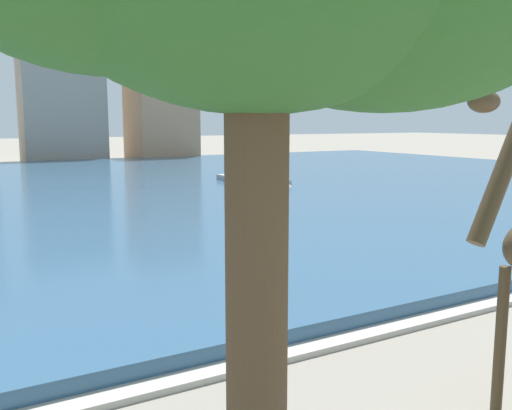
# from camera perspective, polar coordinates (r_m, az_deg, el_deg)

# --- Properties ---
(harbor_water) EXTENTS (86.28, 50.79, 0.43)m
(harbor_water) POSITION_cam_1_polar(r_m,az_deg,el_deg) (34.87, -18.52, 1.27)
(harbor_water) COLOR #2D5170
(harbor_water) RESTS_ON ground
(quay_edge_coping) EXTENTS (86.28, 0.50, 0.12)m
(quay_edge_coping) POSITION_cam_1_polar(r_m,az_deg,el_deg) (11.58, 8.91, -13.48)
(quay_edge_coping) COLOR #ADA89E
(quay_edge_coping) RESTS_ON ground
(sailboat_grey) EXTENTS (2.39, 6.76, 6.06)m
(sailboat_grey) POSITION_cam_1_polar(r_m,az_deg,el_deg) (36.04, -0.08, 2.55)
(sailboat_grey) COLOR #939399
(sailboat_grey) RESTS_ON ground
(sailboat_navy) EXTENTS (3.02, 8.44, 9.42)m
(sailboat_navy) POSITION_cam_1_polar(r_m,az_deg,el_deg) (43.51, 0.22, 3.30)
(sailboat_navy) COLOR navy
(sailboat_navy) RESTS_ON ground
(townhouse_end_terrace) EXTENTS (8.56, 5.11, 11.93)m
(townhouse_end_terrace) POSITION_cam_1_polar(r_m,az_deg,el_deg) (63.81, -19.16, 9.56)
(townhouse_end_terrace) COLOR gray
(townhouse_end_terrace) RESTS_ON ground
(townhouse_corner_house) EXTENTS (6.97, 7.14, 12.92)m
(townhouse_corner_house) POSITION_cam_1_polar(r_m,az_deg,el_deg) (66.20, -9.72, 10.28)
(townhouse_corner_house) COLOR tan
(townhouse_corner_house) RESTS_ON ground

